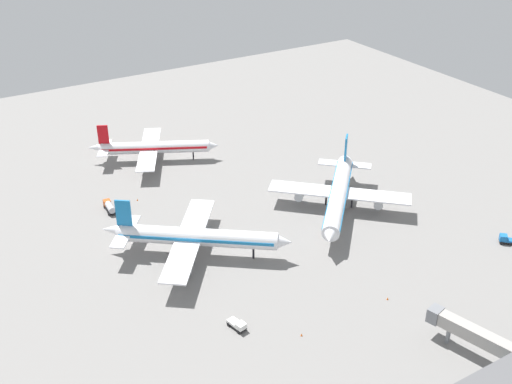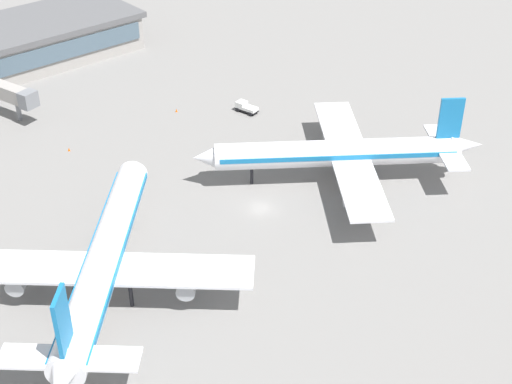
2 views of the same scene
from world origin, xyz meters
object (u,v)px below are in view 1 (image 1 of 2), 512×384
object	(u,v)px
airplane_taxiing	(153,147)
baggage_tug	(505,239)
safety_cone_near_gate	(302,335)
safety_cone_mid_apron	(137,200)
fuel_truck	(109,207)
airplane_at_gate	(195,237)
safety_cone_far_side	(388,298)
pushback_tractor	(238,325)
airplane_distant	(339,194)

from	to	relation	value
airplane_taxiing	baggage_tug	bearing A→B (deg)	-30.99
safety_cone_near_gate	baggage_tug	bearing A→B (deg)	1.96
airplane_taxiing	safety_cone_mid_apron	world-z (taller)	airplane_taxiing
fuel_truck	safety_cone_near_gate	world-z (taller)	fuel_truck
airplane_at_gate	safety_cone_near_gate	xyz separation A→B (m)	(5.64, -38.00, -4.94)
baggage_tug	safety_cone_mid_apron	world-z (taller)	baggage_tug
fuel_truck	safety_cone_far_side	distance (m)	80.44
airplane_at_gate	baggage_tug	bearing A→B (deg)	9.95
airplane_at_gate	safety_cone_far_side	size ratio (longest dim) A/B	66.84
airplane_at_gate	safety_cone_mid_apron	distance (m)	33.69
fuel_truck	safety_cone_mid_apron	size ratio (longest dim) A/B	10.69
pushback_tractor	safety_cone_near_gate	distance (m)	13.49
pushback_tractor	baggage_tug	bearing A→B (deg)	72.85
airplane_taxiing	safety_cone_near_gate	xyz separation A→B (m)	(-6.55, -93.54, -4.32)
airplane_at_gate	baggage_tug	world-z (taller)	airplane_at_gate
pushback_tractor	safety_cone_far_side	xyz separation A→B (m)	(33.48, -8.88, -0.67)
pushback_tractor	safety_cone_far_side	size ratio (longest dim) A/B	7.83
safety_cone_near_gate	airplane_distant	bearing A→B (deg)	44.47
fuel_truck	safety_cone_far_side	size ratio (longest dim) A/B	10.69
airplane_taxiing	airplane_distant	size ratio (longest dim) A/B	0.98
airplane_at_gate	safety_cone_mid_apron	bearing A→B (deg)	131.01
pushback_tractor	safety_cone_far_side	world-z (taller)	pushback_tractor
airplane_distant	safety_cone_near_gate	size ratio (longest dim) A/B	65.58
pushback_tractor	safety_cone_mid_apron	size ratio (longest dim) A/B	7.83
airplane_taxiing	safety_cone_far_side	size ratio (longest dim) A/B	64.50
safety_cone_near_gate	airplane_taxiing	bearing A→B (deg)	85.99
safety_cone_near_gate	safety_cone_mid_apron	distance (m)	71.69
pushback_tractor	fuel_truck	world-z (taller)	fuel_truck
airplane_taxiing	fuel_truck	distance (m)	33.46
airplane_taxiing	airplane_distant	bearing A→B (deg)	-34.33
airplane_at_gate	fuel_truck	distance (m)	33.82
airplane_distant	fuel_truck	size ratio (longest dim) A/B	6.13
airplane_at_gate	pushback_tractor	size ratio (longest dim) A/B	8.53
pushback_tractor	safety_cone_mid_apron	distance (m)	62.46
fuel_truck	safety_cone_near_gate	distance (m)	71.70
fuel_truck	safety_cone_far_side	world-z (taller)	fuel_truck
airplane_distant	safety_cone_mid_apron	size ratio (longest dim) A/B	65.58
safety_cone_near_gate	safety_cone_mid_apron	size ratio (longest dim) A/B	1.00
airplane_at_gate	airplane_taxiing	size ratio (longest dim) A/B	1.04
safety_cone_near_gate	fuel_truck	bearing A→B (deg)	103.49
airplane_taxiing	safety_cone_near_gate	bearing A→B (deg)	-67.34
safety_cone_mid_apron	safety_cone_far_side	xyz separation A→B (m)	(31.25, -71.30, 0.00)
airplane_at_gate	safety_cone_mid_apron	xyz separation A→B (m)	(-2.32, 33.24, -4.94)
baggage_tug	safety_cone_far_side	bearing A→B (deg)	45.81
pushback_tractor	fuel_truck	distance (m)	61.24
pushback_tractor	airplane_at_gate	bearing A→B (deg)	159.07
fuel_truck	pushback_tractor	bearing A→B (deg)	-169.98
fuel_truck	safety_cone_mid_apron	xyz separation A→B (m)	(8.76, 1.53, -1.09)
airplane_at_gate	safety_cone_far_side	xyz separation A→B (m)	(28.94, -38.05, -4.94)
pushback_tractor	safety_cone_mid_apron	bearing A→B (deg)	165.88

